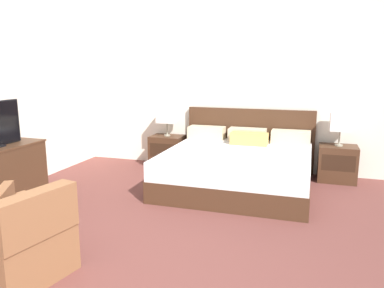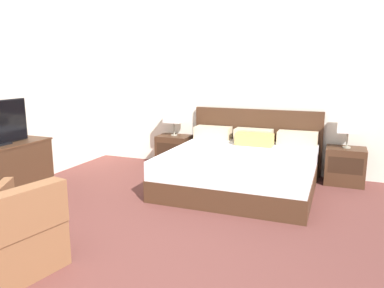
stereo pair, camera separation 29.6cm
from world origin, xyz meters
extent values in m
cube|color=silver|center=(0.00, 4.02, 1.44)|extent=(6.51, 0.06, 2.87)
cube|color=#422819|center=(0.29, 2.93, 0.14)|extent=(1.97, 1.94, 0.28)
cube|color=silver|center=(0.29, 2.93, 0.40)|extent=(1.95, 1.92, 0.25)
cube|color=#422819|center=(0.29, 3.93, 0.51)|extent=(2.05, 0.05, 1.02)
cube|color=#C6B28E|center=(-0.37, 3.73, 0.63)|extent=(0.58, 0.28, 0.20)
cube|color=#C6B28E|center=(0.29, 3.73, 0.63)|extent=(0.58, 0.28, 0.20)
cube|color=#C6B28E|center=(0.96, 3.73, 0.63)|extent=(0.58, 0.28, 0.20)
cube|color=tan|center=(0.36, 3.46, 0.62)|extent=(0.55, 0.22, 0.18)
cube|color=#422819|center=(-1.06, 3.73, 0.27)|extent=(0.54, 0.42, 0.54)
cube|color=black|center=(-1.06, 3.52, 0.32)|extent=(0.46, 0.01, 0.24)
cube|color=#422819|center=(1.64, 3.73, 0.27)|extent=(0.54, 0.42, 0.54)
cube|color=black|center=(1.64, 3.52, 0.32)|extent=(0.46, 0.01, 0.24)
cylinder|color=gray|center=(-1.06, 3.73, 0.54)|extent=(0.11, 0.11, 0.02)
cylinder|color=gray|center=(-1.06, 3.73, 0.66)|extent=(0.02, 0.02, 0.21)
cube|color=silver|center=(-1.06, 3.73, 0.89)|extent=(0.29, 0.29, 0.26)
cylinder|color=gray|center=(1.64, 3.73, 0.54)|extent=(0.11, 0.11, 0.02)
cylinder|color=gray|center=(1.64, 3.73, 0.66)|extent=(0.02, 0.02, 0.21)
cube|color=silver|center=(1.64, 3.73, 0.89)|extent=(0.29, 0.29, 0.26)
cube|color=#422819|center=(-2.39, 1.47, 0.36)|extent=(0.46, 1.15, 0.72)
cube|color=#482C1C|center=(-2.39, 1.47, 0.71)|extent=(0.48, 1.18, 0.02)
cube|color=brown|center=(-0.95, 0.15, 0.20)|extent=(0.80, 0.80, 0.40)
cube|color=brown|center=(-0.69, 0.10, 0.58)|extent=(0.29, 0.70, 0.36)
cube|color=brown|center=(-0.90, 0.44, 0.49)|extent=(0.63, 0.21, 0.18)
camera|label=1|loc=(1.23, -2.06, 1.66)|focal=35.00mm
camera|label=2|loc=(1.51, -1.96, 1.66)|focal=35.00mm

